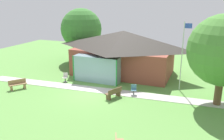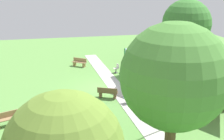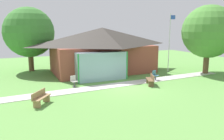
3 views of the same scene
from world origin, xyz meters
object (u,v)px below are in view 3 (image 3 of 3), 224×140
(pavilion, at_px, (102,49))
(patio_chair_lawn_spare, at_px, (155,76))
(flagpole, at_px, (170,40))
(bench_rear_near_path, at_px, (151,80))
(bench_mid_left, at_px, (41,98))
(patio_chair_west, at_px, (74,81))
(tree_behind_pavilion_left, at_px, (29,32))
(tree_east_hedge, at_px, (209,32))

(pavilion, height_order, patio_chair_lawn_spare, pavilion)
(flagpole, bearing_deg, pavilion, 156.37)
(bench_rear_near_path, bearing_deg, pavilion, 37.19)
(flagpole, bearing_deg, bench_mid_left, -159.26)
(flagpole, height_order, patio_chair_west, flagpole)
(pavilion, xyz_separation_m, bench_rear_near_path, (1.56, -6.52, -1.95))
(tree_behind_pavilion_left, distance_m, tree_east_hedge, 17.95)
(tree_east_hedge, bearing_deg, patio_chair_lawn_spare, -176.05)
(patio_chair_lawn_spare, height_order, patio_chair_west, same)
(pavilion, xyz_separation_m, patio_chair_lawn_spare, (2.84, -5.31, -1.94))
(bench_mid_left, bearing_deg, tree_east_hedge, 136.25)
(flagpole, bearing_deg, patio_chair_west, -170.20)
(patio_chair_west, distance_m, tree_behind_pavilion_left, 9.18)
(bench_rear_near_path, relative_size, patio_chair_west, 1.80)
(patio_chair_west, height_order, tree_behind_pavilion_left, tree_behind_pavilion_left)
(patio_chair_west, bearing_deg, patio_chair_lawn_spare, 159.52)
(pavilion, height_order, bench_mid_left, pavilion)
(bench_mid_left, xyz_separation_m, patio_chair_west, (2.83, 3.22, 0.01))
(bench_mid_left, relative_size, patio_chair_west, 1.71)
(flagpole, bearing_deg, tree_east_hedge, -35.95)
(tree_east_hedge, bearing_deg, flagpole, 144.05)
(bench_mid_left, xyz_separation_m, patio_chair_lawn_spare, (9.85, 2.45, 0.01))
(patio_chair_lawn_spare, bearing_deg, pavilion, -78.89)
(pavilion, distance_m, tree_behind_pavilion_left, 7.74)
(patio_chair_lawn_spare, bearing_deg, flagpole, -160.02)
(patio_chair_west, bearing_deg, pavilion, -146.89)
(patio_chair_lawn_spare, distance_m, patio_chair_west, 7.07)
(patio_chair_lawn_spare, height_order, tree_east_hedge, tree_east_hedge)
(patio_chair_west, relative_size, tree_behind_pavilion_left, 0.13)
(flagpole, xyz_separation_m, patio_chair_lawn_spare, (-3.41, -2.57, -2.82))
(pavilion, bearing_deg, tree_east_hedge, -27.91)
(pavilion, relative_size, bench_rear_near_path, 6.97)
(bench_rear_near_path, xyz_separation_m, patio_chair_lawn_spare, (1.28, 1.22, 0.01))
(patio_chair_lawn_spare, bearing_deg, bench_rear_near_path, 26.42)
(bench_rear_near_path, bearing_deg, bench_mid_left, 121.91)
(patio_chair_west, bearing_deg, bench_mid_left, 34.49)
(bench_rear_near_path, height_order, tree_east_hedge, tree_east_hedge)
(bench_rear_near_path, relative_size, patio_chair_lawn_spare, 1.80)
(flagpole, xyz_separation_m, patio_chair_west, (-10.43, -1.80, -2.82))
(flagpole, bearing_deg, tree_behind_pavilion_left, 154.18)
(bench_mid_left, bearing_deg, flagpole, 146.89)
(patio_chair_lawn_spare, xyz_separation_m, patio_chair_west, (-7.02, 0.77, 0.00))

